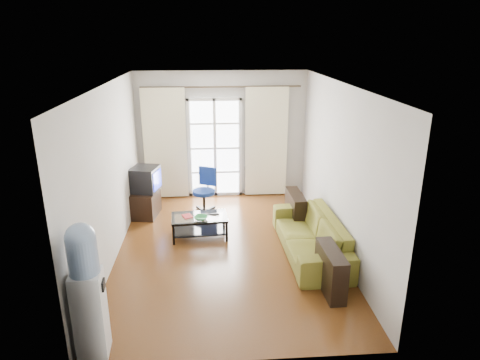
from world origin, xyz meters
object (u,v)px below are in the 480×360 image
at_px(task_chair, 205,200).
at_px(sofa, 310,235).
at_px(crt_tv, 144,179).
at_px(coffee_table, 200,224).
at_px(tv_stand, 146,203).
at_px(water_cooler, 87,289).

bearing_deg(task_chair, sofa, -21.54).
height_order(sofa, crt_tv, crt_tv).
bearing_deg(coffee_table, task_chair, 85.60).
bearing_deg(crt_tv, task_chair, 13.43).
height_order(sofa, coffee_table, sofa).
bearing_deg(tv_stand, crt_tv, 97.91).
relative_size(task_chair, water_cooler, 0.57).
bearing_deg(coffee_table, sofa, -21.60).
xyz_separation_m(coffee_table, water_cooler, (-1.13, -2.84, 0.58)).
height_order(coffee_table, tv_stand, tv_stand).
height_order(coffee_table, water_cooler, water_cooler).
xyz_separation_m(coffee_table, task_chair, (0.08, 1.08, 0.02)).
distance_m(tv_stand, crt_tv, 0.49).
bearing_deg(crt_tv, sofa, -18.59).
distance_m(sofa, crt_tv, 3.42).
xyz_separation_m(tv_stand, water_cooler, (-0.05, -3.87, 0.58)).
relative_size(sofa, task_chair, 2.41).
height_order(tv_stand, water_cooler, water_cooler).
height_order(sofa, tv_stand, sofa).
distance_m(crt_tv, water_cooler, 3.92).
relative_size(tv_stand, crt_tv, 1.10).
bearing_deg(tv_stand, water_cooler, -82.40).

